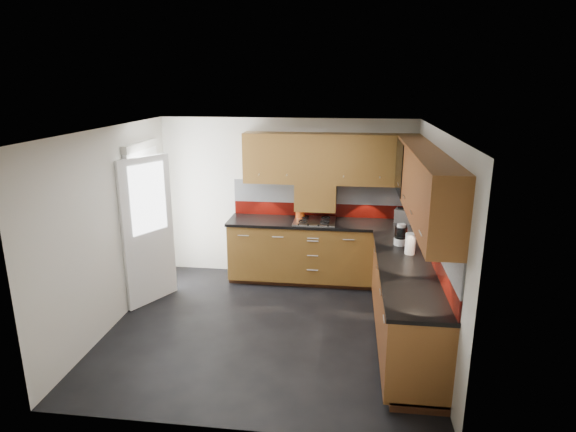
# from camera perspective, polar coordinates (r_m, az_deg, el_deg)

# --- Properties ---
(room) EXTENTS (4.00, 3.80, 2.64)m
(room) POSITION_cam_1_polar(r_m,az_deg,el_deg) (5.49, -2.58, 0.76)
(room) COLOR black
(base_cabinets) EXTENTS (2.70, 3.20, 0.95)m
(base_cabinets) POSITION_cam_1_polar(r_m,az_deg,el_deg) (6.44, 8.11, -7.06)
(base_cabinets) COLOR brown
(base_cabinets) RESTS_ON room
(countertop) EXTENTS (2.72, 3.22, 0.04)m
(countertop) POSITION_cam_1_polar(r_m,az_deg,el_deg) (6.26, 8.16, -3.04)
(countertop) COLOR black
(countertop) RESTS_ON base_cabinets
(backsplash) EXTENTS (2.70, 3.20, 0.54)m
(backsplash) POSITION_cam_1_polar(r_m,az_deg,el_deg) (6.39, 10.23, 0.00)
(backsplash) COLOR maroon
(backsplash) RESTS_ON countertop
(upper_cabinets) EXTENTS (2.50, 3.20, 0.72)m
(upper_cabinets) POSITION_cam_1_polar(r_m,az_deg,el_deg) (6.11, 10.14, 5.33)
(upper_cabinets) COLOR brown
(upper_cabinets) RESTS_ON room
(extractor_hood) EXTENTS (0.60, 0.33, 0.40)m
(extractor_hood) POSITION_cam_1_polar(r_m,az_deg,el_deg) (7.07, 3.29, 2.32)
(extractor_hood) COLOR brown
(extractor_hood) RESTS_ON room
(glass_cabinet) EXTENTS (0.32, 0.80, 0.66)m
(glass_cabinet) POSITION_cam_1_polar(r_m,az_deg,el_deg) (6.43, 14.33, 5.84)
(glass_cabinet) COLOR black
(glass_cabinet) RESTS_ON room
(back_door) EXTENTS (0.42, 1.19, 2.04)m
(back_door) POSITION_cam_1_polar(r_m,az_deg,el_deg) (6.82, -16.35, -0.96)
(back_door) COLOR white
(back_door) RESTS_ON room
(gas_hob) EXTENTS (0.60, 0.53, 0.05)m
(gas_hob) POSITION_cam_1_polar(r_m,az_deg,el_deg) (6.99, 3.15, -0.58)
(gas_hob) COLOR silver
(gas_hob) RESTS_ON countertop
(utensil_pot) EXTENTS (0.13, 0.13, 0.48)m
(utensil_pot) POSITION_cam_1_polar(r_m,az_deg,el_deg) (7.12, 1.46, 0.48)
(utensil_pot) COLOR #D15013
(utensil_pot) RESTS_ON countertop
(toaster) EXTENTS (0.32, 0.25, 0.21)m
(toaster) POSITION_cam_1_polar(r_m,az_deg,el_deg) (7.13, 13.72, 0.03)
(toaster) COLOR silver
(toaster) RESTS_ON countertop
(food_processor) EXTENTS (0.16, 0.16, 0.27)m
(food_processor) POSITION_cam_1_polar(r_m,az_deg,el_deg) (6.15, 13.21, -2.25)
(food_processor) COLOR white
(food_processor) RESTS_ON countertop
(paper_towel) EXTENTS (0.14, 0.14, 0.25)m
(paper_towel) POSITION_cam_1_polar(r_m,az_deg,el_deg) (5.85, 14.29, -3.20)
(paper_towel) COLOR white
(paper_towel) RESTS_ON countertop
(orange_cloth) EXTENTS (0.18, 0.16, 0.02)m
(orange_cloth) POSITION_cam_1_polar(r_m,az_deg,el_deg) (6.32, 13.50, -2.84)
(orange_cloth) COLOR #F4591B
(orange_cloth) RESTS_ON countertop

